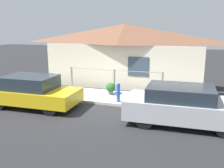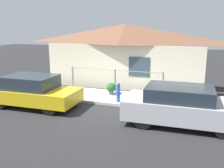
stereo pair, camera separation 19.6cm
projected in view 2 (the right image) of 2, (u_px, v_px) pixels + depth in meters
name	position (u px, v px, depth m)	size (l,w,h in m)	color
ground_plane	(100.00, 105.00, 10.91)	(60.00, 60.00, 0.00)	#262628
sidewalk	(109.00, 97.00, 11.90)	(24.00, 2.18, 0.12)	#B2AFA8
house	(125.00, 37.00, 13.74)	(8.95, 2.23, 3.48)	beige
fence	(115.00, 79.00, 12.61)	(4.90, 0.10, 1.12)	gray
car_left	(33.00, 91.00, 10.55)	(3.85, 1.82, 1.33)	gold
car_right	(183.00, 106.00, 8.57)	(4.10, 1.90, 1.36)	#B7B7BC
fire_hydrant	(118.00, 92.00, 10.85)	(0.37, 0.16, 0.85)	blue
potted_plant_near_hydrant	(111.00, 88.00, 12.01)	(0.46, 0.46, 0.59)	slate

